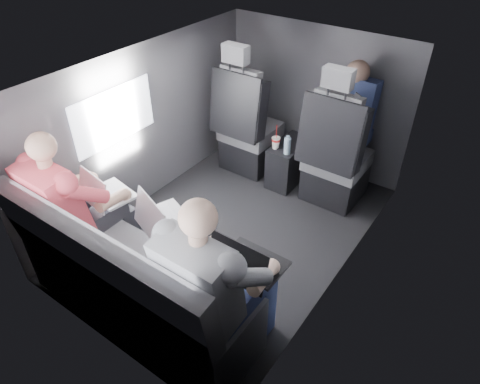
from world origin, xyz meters
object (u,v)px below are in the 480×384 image
Objects in this scene: soda_cup at (276,142)px; laptop_silver at (162,219)px; front_seat_left at (247,132)px; passenger_rear_left at (76,206)px; passenger_rear_right at (216,283)px; laptop_white at (105,192)px; center_console at (289,162)px; water_bottle at (287,146)px; laptop_black at (247,262)px; rear_bench at (133,286)px; front_seat_right at (335,161)px; passenger_front_right at (351,112)px.

laptop_silver is (0.07, -1.49, 0.18)m from soda_cup.
passenger_rear_left is at bearing -93.60° from front_seat_left.
passenger_rear_right reaches higher than soda_cup.
passenger_rear_left is at bearing -159.00° from laptop_silver.
passenger_rear_right reaches higher than laptop_white.
laptop_silver reaches higher than center_console.
front_seat_left is 0.53m from water_bottle.
front_seat_left reaches higher than passenger_rear_left.
laptop_black is at bearing -55.59° from front_seat_left.
passenger_rear_right is (0.59, 0.10, 0.32)m from rear_bench.
rear_bench is at bearing -103.31° from front_seat_right.
passenger_rear_left is at bearing -115.70° from passenger_front_right.
passenger_front_right reaches higher than rear_bench.
passenger_rear_right is at bearing -60.09° from front_seat_left.
front_seat_right reaches higher than laptop_black.
soda_cup is (-0.07, -0.15, 0.26)m from center_console.
rear_bench is at bearing -76.69° from front_seat_left.
water_bottle is at bearing 87.68° from laptop_silver.
center_console is 2.81× the size of water_bottle.
rear_bench reaches higher than soda_cup.
laptop_white is at bearing -179.33° from laptop_black.
laptop_black is 1.87m from passenger_front_right.
passenger_front_right reaches higher than laptop_black.
passenger_rear_left is (-0.11, -1.81, 0.22)m from front_seat_left.
passenger_rear_left reaches higher than water_bottle.
laptop_silver is 0.63m from passenger_rear_right.
front_seat_left is at bearing -163.66° from passenger_front_right.
front_seat_left and front_seat_right have the same top height.
laptop_black is at bearing 25.51° from rear_bench.
water_bottle is 1.77m from passenger_rear_right.
front_seat_left is 2.64× the size of center_console.
water_bottle is 0.40× the size of laptop_silver.
front_seat_right is 1.67m from laptop_silver.
front_seat_right is at bearing -5.07° from center_console.
center_console is 1.78m from laptop_white.
center_console is at bearing 73.02° from passenger_rear_left.
rear_bench reaches higher than laptop_black.
laptop_black is 0.22m from passenger_rear_right.
passenger_rear_left is (-0.56, -0.21, -0.02)m from laptop_silver.
front_seat_right reaches higher than water_bottle.
laptop_white is (-0.51, -1.65, 0.43)m from center_console.
laptop_black is (0.19, -1.60, 0.24)m from front_seat_right.
laptop_silver is at bearing -105.94° from front_seat_right.
rear_bench reaches higher than laptop_silver.
laptop_silver is 1.90m from passenger_front_right.
water_bottle is (0.05, 1.78, 0.17)m from rear_bench.
rear_bench is 1.33× the size of passenger_rear_left.
laptop_silver reaches higher than soda_cup.
water_bottle is 1.59m from laptop_white.
passenger_front_right reaches higher than laptop_silver.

